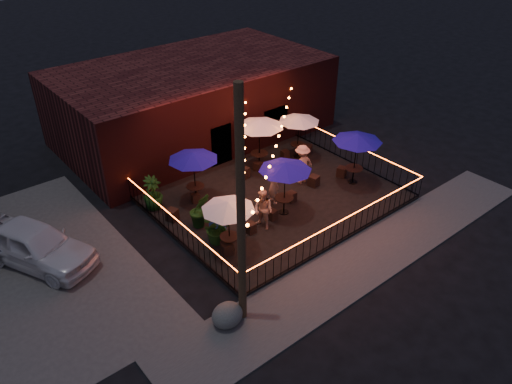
# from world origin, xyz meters

# --- Properties ---
(ground) EXTENTS (110.00, 110.00, 0.00)m
(ground) POSITION_xyz_m (0.00, 0.00, 0.00)
(ground) COLOR black
(ground) RESTS_ON ground
(patio) EXTENTS (10.00, 8.00, 0.15)m
(patio) POSITION_xyz_m (0.00, 2.00, 0.07)
(patio) COLOR black
(patio) RESTS_ON ground
(sidewalk) EXTENTS (18.00, 2.50, 0.05)m
(sidewalk) POSITION_xyz_m (0.00, -3.25, 0.03)
(sidewalk) COLOR #423F3D
(sidewalk) RESTS_ON ground
(brick_building) EXTENTS (14.00, 8.00, 4.00)m
(brick_building) POSITION_xyz_m (1.00, 9.99, 2.00)
(brick_building) COLOR black
(brick_building) RESTS_ON ground
(utility_pole) EXTENTS (0.26, 0.26, 8.00)m
(utility_pole) POSITION_xyz_m (-5.40, -2.60, 4.00)
(utility_pole) COLOR #362316
(utility_pole) RESTS_ON ground
(fence_front) EXTENTS (10.00, 0.04, 1.04)m
(fence_front) POSITION_xyz_m (0.00, -2.00, 0.66)
(fence_front) COLOR black
(fence_front) RESTS_ON patio
(fence_left) EXTENTS (0.04, 8.00, 1.04)m
(fence_left) POSITION_xyz_m (-5.00, 2.00, 0.66)
(fence_left) COLOR black
(fence_left) RESTS_ON patio
(fence_right) EXTENTS (0.04, 8.00, 1.04)m
(fence_right) POSITION_xyz_m (5.00, 2.00, 0.66)
(fence_right) COLOR black
(fence_right) RESTS_ON patio
(festoon_lights) EXTENTS (10.02, 8.72, 1.32)m
(festoon_lights) POSITION_xyz_m (-1.01, 1.70, 2.52)
(festoon_lights) COLOR orange
(festoon_lights) RESTS_ON ground
(cafe_table_0) EXTENTS (2.14, 2.14, 2.21)m
(cafe_table_0) POSITION_xyz_m (-3.80, 0.27, 2.17)
(cafe_table_0) COLOR black
(cafe_table_0) RESTS_ON patio
(cafe_table_1) EXTENTS (2.56, 2.56, 2.37)m
(cafe_table_1) POSITION_xyz_m (-2.84, 4.03, 2.31)
(cafe_table_1) COLOR black
(cafe_table_1) RESTS_ON patio
(cafe_table_2) EXTENTS (2.60, 2.60, 2.41)m
(cafe_table_2) POSITION_xyz_m (-0.49, 0.88, 2.35)
(cafe_table_2) COLOR black
(cafe_table_2) RESTS_ON patio
(cafe_table_3) EXTENTS (2.78, 2.78, 2.57)m
(cafe_table_3) POSITION_xyz_m (1.17, 4.54, 2.49)
(cafe_table_3) COLOR black
(cafe_table_3) RESTS_ON patio
(cafe_table_4) EXTENTS (2.39, 2.39, 2.48)m
(cafe_table_4) POSITION_xyz_m (3.67, 0.72, 2.41)
(cafe_table_4) COLOR black
(cafe_table_4) RESTS_ON patio
(cafe_table_5) EXTENTS (2.55, 2.55, 2.26)m
(cafe_table_5) POSITION_xyz_m (3.41, 4.21, 2.22)
(cafe_table_5) COLOR black
(cafe_table_5) RESTS_ON patio
(bistro_chair_0) EXTENTS (0.50, 0.50, 0.49)m
(bistro_chair_0) POSITION_xyz_m (-3.97, 0.20, 0.39)
(bistro_chair_0) COLOR black
(bistro_chair_0) RESTS_ON patio
(bistro_chair_1) EXTENTS (0.38, 0.38, 0.44)m
(bistro_chair_1) POSITION_xyz_m (-2.46, 0.68, 0.37)
(bistro_chair_1) COLOR black
(bistro_chair_1) RESTS_ON patio
(bistro_chair_2) EXTENTS (0.55, 0.55, 0.50)m
(bistro_chair_2) POSITION_xyz_m (-4.44, 3.40, 0.40)
(bistro_chair_2) COLOR black
(bistro_chair_2) RESTS_ON patio
(bistro_chair_3) EXTENTS (0.40, 0.40, 0.40)m
(bistro_chair_3) POSITION_xyz_m (-2.93, 3.94, 0.35)
(bistro_chair_3) COLOR black
(bistro_chair_3) RESTS_ON patio
(bistro_chair_4) EXTENTS (0.41, 0.41, 0.42)m
(bistro_chair_4) POSITION_xyz_m (-1.19, 0.84, 0.36)
(bistro_chair_4) COLOR black
(bistro_chair_4) RESTS_ON patio
(bistro_chair_5) EXTENTS (0.39, 0.39, 0.43)m
(bistro_chair_5) POSITION_xyz_m (0.37, 1.35, 0.37)
(bistro_chair_5) COLOR black
(bistro_chair_5) RESTS_ON patio
(bistro_chair_6) EXTENTS (0.50, 0.50, 0.51)m
(bistro_chair_6) POSITION_xyz_m (0.00, 4.26, 0.41)
(bistro_chair_6) COLOR black
(bistro_chair_6) RESTS_ON patio
(bistro_chair_7) EXTENTS (0.44, 0.44, 0.43)m
(bistro_chair_7) POSITION_xyz_m (0.97, 4.38, 0.36)
(bistro_chair_7) COLOR black
(bistro_chair_7) RESTS_ON patio
(bistro_chair_8) EXTENTS (0.50, 0.50, 0.50)m
(bistro_chair_8) POSITION_xyz_m (2.04, 1.65, 0.40)
(bistro_chair_8) COLOR black
(bistro_chair_8) RESTS_ON patio
(bistro_chair_9) EXTENTS (0.53, 0.53, 0.48)m
(bistro_chair_9) POSITION_xyz_m (3.67, 1.41, 0.39)
(bistro_chair_9) COLOR black
(bistro_chair_9) RESTS_ON patio
(bistro_chair_10) EXTENTS (0.39, 0.39, 0.41)m
(bistro_chair_10) POSITION_xyz_m (2.81, 4.48, 0.36)
(bistro_chair_10) COLOR black
(bistro_chair_10) RESTS_ON patio
(bistro_chair_11) EXTENTS (0.55, 0.55, 0.50)m
(bistro_chair_11) POSITION_xyz_m (3.97, 4.08, 0.40)
(bistro_chair_11) COLOR black
(bistro_chair_11) RESTS_ON patio
(patron_a) EXTENTS (0.49, 0.67, 1.72)m
(patron_a) POSITION_xyz_m (-0.31, 1.78, 1.01)
(patron_a) COLOR tan
(patron_a) RESTS_ON patio
(patron_b) EXTENTS (0.83, 0.97, 1.75)m
(patron_b) POSITION_xyz_m (-1.87, 0.60, 1.02)
(patron_b) COLOR beige
(patron_b) RESTS_ON patio
(patron_c) EXTENTS (1.26, 0.78, 1.89)m
(patron_c) POSITION_xyz_m (1.82, 2.24, 1.09)
(patron_c) COLOR tan
(patron_c) RESTS_ON patio
(potted_shrub_a) EXTENTS (1.26, 1.11, 1.31)m
(potted_shrub_a) POSITION_xyz_m (-3.81, 1.03, 0.81)
(potted_shrub_a) COLOR #18370C
(potted_shrub_a) RESTS_ON patio
(potted_shrub_b) EXTENTS (1.01, 0.91, 1.53)m
(potted_shrub_b) POSITION_xyz_m (-3.74, 2.33, 0.92)
(potted_shrub_b) COLOR #183C13
(potted_shrub_b) RESTS_ON patio
(potted_shrub_c) EXTENTS (1.08, 1.08, 1.49)m
(potted_shrub_c) POSITION_xyz_m (-4.58, 4.66, 0.90)
(potted_shrub_c) COLOR #173912
(potted_shrub_c) RESTS_ON patio
(cooler) EXTENTS (0.66, 0.51, 0.80)m
(cooler) POSITION_xyz_m (-3.51, 1.44, 0.55)
(cooler) COLOR #1E42B7
(cooler) RESTS_ON patio
(boulder) EXTENTS (1.23, 1.16, 0.76)m
(boulder) POSITION_xyz_m (-5.98, -2.53, 0.38)
(boulder) COLOR #4A4B45
(boulder) RESTS_ON ground
(car_white) EXTENTS (3.80, 5.12, 1.62)m
(car_white) POSITION_xyz_m (-9.60, 4.38, 0.81)
(car_white) COLOR silver
(car_white) RESTS_ON ground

